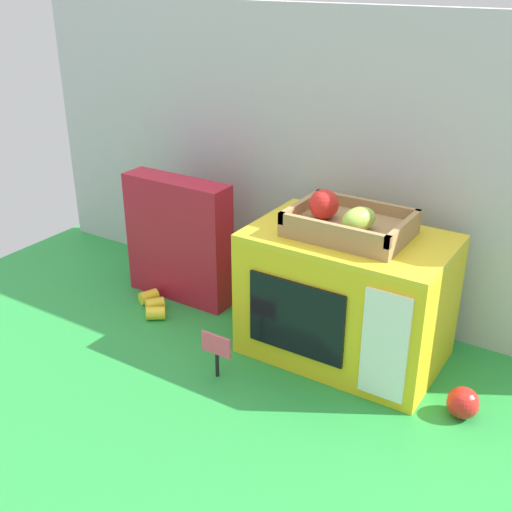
{
  "coord_description": "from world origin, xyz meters",
  "views": [
    {
      "loc": [
        0.68,
        -1.09,
        0.79
      ],
      "look_at": [
        -0.03,
        0.03,
        0.17
      ],
      "focal_mm": 44.63,
      "sensor_mm": 36.0,
      "label": 1
    }
  ],
  "objects": [
    {
      "name": "ground_plane",
      "position": [
        0.0,
        0.0,
        0.0
      ],
      "size": [
        1.7,
        1.7,
        0.0
      ],
      "primitive_type": "plane",
      "color": "green",
      "rests_on": "ground"
    },
    {
      "name": "display_back_panel",
      "position": [
        0.0,
        0.22,
        0.35
      ],
      "size": [
        1.61,
        0.03,
        0.71
      ],
      "primitive_type": "cube",
      "color": "#B7BABF",
      "rests_on": "ground"
    },
    {
      "name": "toy_microwave",
      "position": [
        0.2,
        0.02,
        0.14
      ],
      "size": [
        0.41,
        0.26,
        0.28
      ],
      "color": "yellow",
      "rests_on": "ground"
    },
    {
      "name": "food_groups_crate",
      "position": [
        0.2,
        0.02,
        0.31
      ],
      "size": [
        0.24,
        0.17,
        0.09
      ],
      "color": "#A37F51",
      "rests_on": "toy_microwave"
    },
    {
      "name": "cookie_set_box",
      "position": [
        -0.26,
        0.03,
        0.16
      ],
      "size": [
        0.28,
        0.08,
        0.31
      ],
      "color": "#B2192D",
      "rests_on": "ground"
    },
    {
      "name": "price_sign",
      "position": [
        0.02,
        -0.21,
        0.07
      ],
      "size": [
        0.07,
        0.01,
        0.1
      ],
      "color": "black",
      "rests_on": "ground"
    },
    {
      "name": "loose_toy_banana",
      "position": [
        -0.27,
        -0.06,
        0.02
      ],
      "size": [
        0.12,
        0.11,
        0.03
      ],
      "color": "yellow",
      "rests_on": "ground"
    },
    {
      "name": "loose_toy_apple",
      "position": [
        0.49,
        -0.06,
        0.03
      ],
      "size": [
        0.06,
        0.06,
        0.06
      ],
      "primitive_type": "sphere",
      "color": "red",
      "rests_on": "ground"
    }
  ]
}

